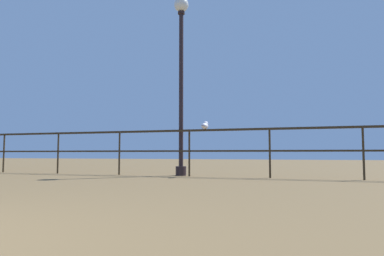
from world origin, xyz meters
The scene contains 3 objects.
pier_railing centered at (0.00, 7.06, 0.80)m, with size 22.04×0.05×1.08m.
lamppost_center centered at (-0.27, 7.25, 2.81)m, with size 0.36×0.36×4.48m.
seagull_on_rail centered at (0.37, 7.08, 1.17)m, with size 0.17×0.40×0.19m.
Camera 1 is at (2.56, -0.60, 0.53)m, focal length 32.51 mm.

